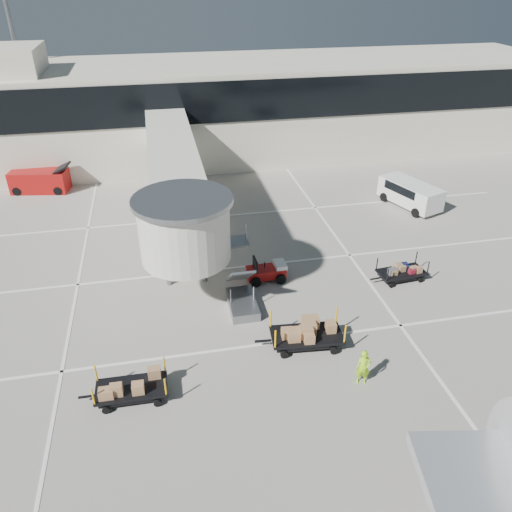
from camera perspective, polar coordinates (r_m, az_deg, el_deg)
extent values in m
plane|color=#BBB4A7|center=(22.53, 4.37, -12.96)|extent=(140.00, 140.00, 0.00)
cube|color=white|center=(23.95, 3.09, -9.73)|extent=(40.00, 0.15, 0.02)
cube|color=white|center=(29.48, -0.27, -1.09)|extent=(40.00, 0.15, 0.02)
cube|color=white|center=(35.54, -2.50, 4.72)|extent=(40.00, 0.15, 0.02)
cube|color=white|center=(31.85, 10.01, 0.99)|extent=(0.15, 30.00, 0.02)
cube|color=white|center=(30.35, -19.52, -2.05)|extent=(0.15, 30.00, 0.02)
cube|color=beige|center=(47.29, -5.52, 16.37)|extent=(64.00, 12.00, 8.00)
cube|color=black|center=(40.98, -4.61, 17.08)|extent=(64.00, 0.12, 3.20)
cylinder|color=gray|center=(51.46, -25.35, 18.93)|extent=(0.36, 0.36, 15.00)
cube|color=silver|center=(32.60, -9.44, 10.09)|extent=(3.00, 18.00, 2.80)
cylinder|color=silver|center=(24.35, -8.16, 2.89)|extent=(4.40, 4.40, 3.00)
cylinder|color=gray|center=(23.66, -8.44, 6.33)|extent=(4.80, 4.80, 0.25)
cylinder|color=gray|center=(27.47, -10.14, -0.69)|extent=(0.28, 0.28, 2.90)
cylinder|color=gray|center=(27.53, -6.00, -0.26)|extent=(0.28, 0.28, 2.90)
cylinder|color=gray|center=(33.68, -10.73, 5.37)|extent=(0.28, 0.28, 2.90)
cylinder|color=gray|center=(33.73, -7.33, 5.71)|extent=(0.28, 0.28, 2.90)
cylinder|color=gray|center=(40.15, -11.15, 9.52)|extent=(0.28, 0.28, 2.90)
cylinder|color=gray|center=(40.19, -8.27, 9.80)|extent=(0.28, 0.28, 2.90)
cube|color=gray|center=(25.87, -1.57, -5.52)|extent=(1.40, 2.60, 0.50)
cube|color=gray|center=(25.59, -1.85, -2.30)|extent=(1.20, 2.60, 2.06)
cube|color=gray|center=(26.14, -2.43, 1.63)|extent=(1.40, 1.20, 0.12)
cube|color=#980E0D|center=(27.98, 1.15, -1.85)|extent=(2.16, 1.07, 0.53)
cube|color=white|center=(27.97, 2.75, -1.03)|extent=(0.64, 0.99, 0.31)
cube|color=black|center=(27.57, -0.10, -1.06)|extent=(0.13, 0.89, 0.80)
cylinder|color=black|center=(27.48, -0.01, -3.01)|extent=(0.57, 0.24, 0.57)
cylinder|color=black|center=(28.43, -0.53, -1.76)|extent=(0.57, 0.24, 0.57)
cylinder|color=black|center=(27.78, 2.86, -2.65)|extent=(0.57, 0.24, 0.57)
cylinder|color=black|center=(28.72, 2.24, -1.42)|extent=(0.57, 0.24, 0.57)
cube|color=black|center=(29.15, 16.28, -1.78)|extent=(2.74, 1.55, 0.11)
cube|color=black|center=(29.23, 16.23, -2.04)|extent=(2.46, 1.33, 0.22)
cube|color=black|center=(28.44, 13.47, -2.53)|extent=(0.62, 0.13, 0.07)
cylinder|color=black|center=(28.46, 15.22, -3.25)|extent=(0.31, 0.15, 0.30)
cylinder|color=black|center=(29.29, 14.07, -2.03)|extent=(0.31, 0.15, 0.30)
cylinder|color=black|center=(29.40, 18.30, -2.62)|extent=(0.31, 0.15, 0.30)
cylinder|color=black|center=(30.20, 17.10, -1.46)|extent=(0.31, 0.15, 0.30)
cylinder|color=black|center=(27.91, 14.82, -2.13)|extent=(0.06, 0.06, 0.79)
cylinder|color=black|center=(28.76, 13.66, -0.93)|extent=(0.06, 0.06, 0.79)
cylinder|color=black|center=(29.21, 19.08, -1.31)|extent=(0.06, 0.06, 0.79)
cylinder|color=black|center=(30.02, 17.85, -0.17)|extent=(0.06, 0.06, 0.79)
cube|color=#8F744E|center=(29.28, 16.71, -1.31)|extent=(0.39, 0.33, 0.23)
cube|color=#8F744E|center=(28.89, 16.33, -1.65)|extent=(0.41, 0.27, 0.28)
cube|color=#13173C|center=(29.31, 15.87, -1.04)|extent=(0.34, 0.29, 0.31)
cube|color=#515055|center=(28.93, 16.79, -1.65)|extent=(0.43, 0.33, 0.32)
cube|color=maroon|center=(28.96, 14.71, -1.35)|extent=(0.46, 0.36, 0.25)
cube|color=maroon|center=(29.07, 17.47, -1.54)|extent=(0.35, 0.31, 0.36)
cube|color=maroon|center=(29.28, 15.85, -1.00)|extent=(0.46, 0.34, 0.38)
cube|color=maroon|center=(29.11, 16.45, -1.33)|extent=(0.48, 0.26, 0.35)
cube|color=#13173C|center=(29.27, 16.96, -1.22)|extent=(0.43, 0.35, 0.35)
cube|color=#13173C|center=(29.43, 16.87, -1.17)|extent=(0.49, 0.33, 0.23)
cube|color=#515055|center=(29.04, 16.16, -1.43)|extent=(0.42, 0.38, 0.30)
cube|color=black|center=(23.47, 5.79, -8.97)|extent=(3.42, 1.93, 0.13)
cube|color=black|center=(23.59, 5.77, -9.34)|extent=(3.07, 1.65, 0.27)
cube|color=black|center=(23.28, 0.81, -9.69)|extent=(0.77, 0.16, 0.09)
cylinder|color=black|center=(23.00, 3.25, -11.17)|extent=(0.38, 0.19, 0.37)
cylinder|color=black|center=(24.11, 2.68, -8.85)|extent=(0.38, 0.19, 0.37)
cylinder|color=black|center=(23.44, 8.91, -10.63)|extent=(0.38, 0.19, 0.37)
cylinder|color=black|center=(24.52, 8.05, -8.39)|extent=(0.38, 0.19, 0.37)
cylinder|color=#FFB50D|center=(22.35, 2.23, -9.52)|extent=(0.08, 0.08, 0.99)
cylinder|color=#FFB50D|center=(23.49, 1.69, -7.22)|extent=(0.08, 0.08, 0.99)
cylinder|color=#FFB50D|center=(22.96, 10.14, -8.81)|extent=(0.08, 0.08, 0.99)
cylinder|color=#FFB50D|center=(24.07, 9.20, -6.60)|extent=(0.08, 0.08, 0.99)
cube|color=#AD7953|center=(23.23, 5.29, -8.36)|extent=(0.60, 0.53, 0.53)
cube|color=#AD7953|center=(23.26, 7.93, -8.55)|extent=(0.50, 0.48, 0.49)
cube|color=#AD7953|center=(23.35, 4.97, -8.07)|extent=(0.55, 0.54, 0.56)
cube|color=#AD7953|center=(23.25, 5.98, -8.39)|extent=(0.71, 0.50, 0.51)
cube|color=#AD7953|center=(23.20, 3.38, -8.34)|extent=(0.54, 0.43, 0.52)
cube|color=#AD7953|center=(23.22, 6.55, -8.44)|extent=(0.48, 0.53, 0.55)
cube|color=#AD7953|center=(23.71, 8.54, -7.75)|extent=(0.47, 0.46, 0.48)
cube|color=#AD7953|center=(23.26, 5.83, -8.57)|extent=(0.51, 0.44, 0.39)
cube|color=#AD7953|center=(22.91, 5.18, -9.22)|extent=(0.56, 0.62, 0.40)
cube|color=black|center=(21.59, -14.04, -14.43)|extent=(2.91, 1.50, 0.12)
cube|color=black|center=(21.71, -13.98, -14.75)|extent=(2.62, 1.27, 0.24)
cube|color=black|center=(21.95, -18.77, -14.97)|extent=(0.68, 0.09, 0.08)
cylinder|color=black|center=(21.53, -16.75, -16.50)|extent=(0.33, 0.14, 0.33)
cylinder|color=black|center=(22.44, -16.51, -14.10)|extent=(0.33, 0.14, 0.33)
cylinder|color=black|center=(21.31, -11.15, -16.14)|extent=(0.33, 0.14, 0.33)
cylinder|color=black|center=(22.23, -11.21, -13.73)|extent=(0.33, 0.14, 0.33)
cylinder|color=#FFB50D|center=(21.03, -18.12, -15.05)|extent=(0.07, 0.07, 0.87)
cylinder|color=#FFB50D|center=(21.96, -17.81, -12.66)|extent=(0.07, 0.07, 0.87)
cylinder|color=#FFB50D|center=(20.73, -10.31, -14.54)|extent=(0.07, 0.07, 0.87)
cylinder|color=#FFB50D|center=(21.67, -10.41, -12.13)|extent=(0.07, 0.07, 0.87)
cube|color=#AD7953|center=(21.10, -13.80, -14.66)|extent=(0.55, 0.37, 0.42)
cube|color=#AD7953|center=(21.55, -14.02, -13.46)|extent=(0.47, 0.39, 0.46)
cube|color=#AD7953|center=(21.48, -13.29, -13.58)|extent=(0.40, 0.53, 0.44)
cube|color=#AD7953|center=(21.31, -14.70, -14.41)|extent=(0.41, 0.51, 0.34)
imported|color=#90D516|center=(21.86, 12.17, -12.33)|extent=(0.69, 0.52, 1.69)
cube|color=white|center=(38.13, 17.21, 6.88)|extent=(3.39, 5.09, 1.52)
cube|color=white|center=(39.54, 14.94, 7.61)|extent=(1.90, 1.12, 0.89)
cube|color=black|center=(38.11, 17.09, 7.53)|extent=(2.82, 3.43, 0.61)
cylinder|color=black|center=(36.83, 17.80, 4.73)|extent=(0.45, 0.71, 0.67)
cylinder|color=black|center=(38.17, 19.71, 5.31)|extent=(0.45, 0.71, 0.67)
cylinder|color=black|center=(38.73, 14.43, 6.53)|extent=(0.45, 0.71, 0.67)
cylinder|color=black|center=(40.00, 16.37, 7.03)|extent=(0.45, 0.71, 0.67)
cube|color=#980E0D|center=(42.58, -23.47, 7.87)|extent=(4.48, 2.49, 1.67)
cube|color=black|center=(41.56, -21.32, 9.38)|extent=(1.32, 1.72, 0.59)
cylinder|color=black|center=(42.70, -25.62, 6.70)|extent=(0.71, 0.39, 0.67)
cylinder|color=black|center=(44.02, -24.91, 7.54)|extent=(0.71, 0.39, 0.67)
cylinder|color=black|center=(41.53, -21.66, 6.95)|extent=(0.71, 0.39, 0.67)
cylinder|color=black|center=(42.89, -21.05, 7.80)|extent=(0.71, 0.39, 0.67)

